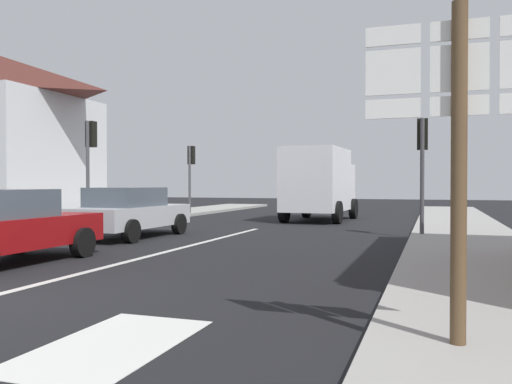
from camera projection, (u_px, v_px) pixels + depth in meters
name	position (u px, v px, depth m)	size (l,w,h in m)	color
ground_plane	(236.00, 234.00, 16.49)	(80.00, 80.00, 0.00)	black
sidewalk_right	(472.00, 248.00, 12.46)	(2.96, 44.00, 0.14)	#9E9B96
sidewalk_left	(15.00, 231.00, 16.74)	(2.96, 44.00, 0.14)	#9E9B96
lane_centre_stripe	(177.00, 249.00, 12.70)	(0.16, 12.00, 0.01)	silver
lane_turn_arrow	(112.00, 345.00, 5.15)	(1.20, 2.20, 0.01)	silver
sedan_far	(130.00, 212.00, 15.50)	(2.02, 4.23, 1.47)	#B7BABF
delivery_truck	(319.00, 182.00, 22.50)	(2.65, 5.08, 3.05)	silver
route_sign_post	(459.00, 136.00, 4.73)	(1.66, 0.14, 3.20)	brown
traffic_light_near_right	(422.00, 150.00, 15.29)	(0.30, 0.49, 3.47)	#47474C
traffic_light_near_left	(90.00, 149.00, 18.45)	(0.30, 0.49, 3.76)	#47474C
traffic_light_far_left	(191.00, 164.00, 26.10)	(0.30, 0.49, 3.44)	#47474C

